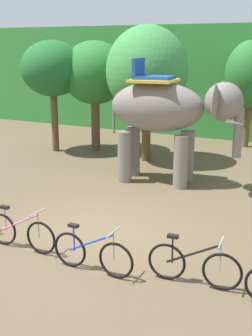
% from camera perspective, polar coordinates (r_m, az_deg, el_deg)
% --- Properties ---
extents(ground_plane, '(80.00, 80.00, 0.00)m').
position_cam_1_polar(ground_plane, '(10.21, -3.92, -8.22)').
color(ground_plane, brown).
extents(foliage_hedge, '(36.00, 6.00, 5.06)m').
position_cam_1_polar(foliage_hedge, '(22.94, 14.68, 11.22)').
color(foliage_hedge, '#338438').
rests_on(foliage_hedge, ground).
extents(tree_left, '(2.45, 2.45, 4.35)m').
position_cam_1_polar(tree_left, '(17.56, -9.59, 12.63)').
color(tree_left, brown).
rests_on(tree_left, ground).
extents(tree_center_right, '(2.59, 2.59, 4.34)m').
position_cam_1_polar(tree_center_right, '(17.53, -4.13, 12.22)').
color(tree_center_right, brown).
rests_on(tree_center_right, ground).
extents(tree_right, '(2.92, 2.92, 4.86)m').
position_cam_1_polar(tree_right, '(15.82, 2.76, 12.47)').
color(tree_right, brown).
rests_on(tree_right, ground).
extents(tree_far_left, '(2.07, 2.07, 4.37)m').
position_cam_1_polar(tree_far_left, '(18.76, 15.98, 11.66)').
color(tree_far_left, brown).
rests_on(tree_far_left, ground).
extents(elephant, '(4.20, 2.09, 3.78)m').
position_cam_1_polar(elephant, '(13.28, 5.44, 7.27)').
color(elephant, slate).
rests_on(elephant, ground).
extents(bike_pink, '(1.71, 0.52, 0.92)m').
position_cam_1_polar(bike_pink, '(9.45, -13.55, -8.15)').
color(bike_pink, black).
rests_on(bike_pink, ground).
extents(bike_blue, '(1.71, 0.52, 0.92)m').
position_cam_1_polar(bike_blue, '(8.34, -4.45, -11.07)').
color(bike_blue, black).
rests_on(bike_blue, ground).
extents(bike_black, '(1.71, 0.52, 0.92)m').
position_cam_1_polar(bike_black, '(8.01, 8.83, -12.43)').
color(bike_black, black).
rests_on(bike_black, ground).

